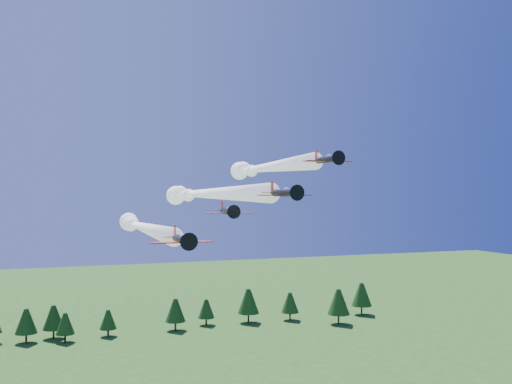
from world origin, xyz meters
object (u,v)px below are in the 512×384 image
object	(u,v)px
plane_left	(142,227)
plane_right	(263,168)
plane_slot	(228,211)
plane_lead	(204,194)

from	to	relation	value
plane_left	plane_right	bearing A→B (deg)	-11.16
plane_left	plane_slot	distance (m)	23.40
plane_lead	plane_left	distance (m)	13.82
plane_slot	plane_right	bearing A→B (deg)	58.27
plane_left	plane_right	distance (m)	24.00
plane_left	plane_slot	world-z (taller)	plane_slot
plane_lead	plane_right	bearing A→B (deg)	17.64
plane_lead	plane_right	world-z (taller)	plane_right
plane_right	plane_slot	world-z (taller)	plane_right
plane_right	plane_slot	bearing A→B (deg)	-123.76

